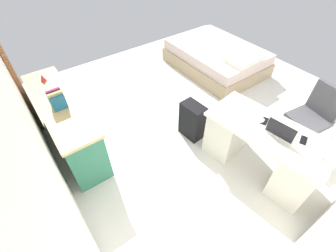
{
  "coord_description": "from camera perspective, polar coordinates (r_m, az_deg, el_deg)",
  "views": [
    {
      "loc": [
        -2.05,
        2.12,
        2.66
      ],
      "look_at": [
        -0.38,
        0.9,
        0.6
      ],
      "focal_mm": 24.89,
      "sensor_mm": 36.0,
      "label": 1
    }
  ],
  "objects": [
    {
      "name": "cell_phone_by_mouse",
      "position": [
        3.03,
        22.59,
        1.14
      ],
      "size": [
        0.11,
        0.15,
        0.01
      ],
      "primitive_type": "cube",
      "rotation": [
        0.0,
        0.0,
        0.34
      ],
      "color": "black",
      "rests_on": "desk"
    },
    {
      "name": "suitcase_black",
      "position": [
        3.46,
        5.97,
        1.32
      ],
      "size": [
        0.37,
        0.25,
        0.58
      ],
      "primitive_type": "cube",
      "rotation": [
        0.0,
        0.0,
        0.07
      ],
      "color": "black",
      "rests_on": "ground_plane"
    },
    {
      "name": "book_row",
      "position": [
        3.13,
        -25.51,
        5.76
      ],
      "size": [
        0.15,
        0.17,
        0.23
      ],
      "color": "#1C597F",
      "rests_on": "credenza"
    },
    {
      "name": "credenza",
      "position": [
        3.53,
        -23.6,
        0.5
      ],
      "size": [
        1.8,
        0.48,
        0.79
      ],
      "color": "#2D7056",
      "rests_on": "ground_plane"
    },
    {
      "name": "door_wooden",
      "position": [
        4.04,
        -34.74,
        13.0
      ],
      "size": [
        0.88,
        0.05,
        2.04
      ],
      "primitive_type": "cube",
      "color": "brown",
      "rests_on": "ground_plane"
    },
    {
      "name": "bed",
      "position": [
        5.16,
        11.77,
        16.05
      ],
      "size": [
        1.9,
        1.4,
        0.58
      ],
      "color": "tan",
      "rests_on": "ground_plane"
    },
    {
      "name": "computer_mouse",
      "position": [
        3.01,
        21.96,
        1.26
      ],
      "size": [
        0.07,
        0.11,
        0.03
      ],
      "primitive_type": "ellipsoid",
      "rotation": [
        0.0,
        0.0,
        0.14
      ],
      "color": "white",
      "rests_on": "desk"
    },
    {
      "name": "laptop",
      "position": [
        2.91,
        26.05,
        -1.2
      ],
      "size": [
        0.34,
        0.26,
        0.21
      ],
      "color": "silver",
      "rests_on": "desk"
    },
    {
      "name": "cell_phone_near_laptop",
      "position": [
        2.99,
        30.26,
        -3.01
      ],
      "size": [
        0.11,
        0.15,
        0.01
      ],
      "primitive_type": "cube",
      "rotation": [
        0.0,
        0.0,
        0.36
      ],
      "color": "black",
      "rests_on": "desk"
    },
    {
      "name": "desk_lamp",
      "position": [
        2.75,
        34.28,
        -2.32
      ],
      "size": [
        0.16,
        0.11,
        0.34
      ],
      "color": "silver",
      "rests_on": "desk"
    },
    {
      "name": "ground_plane",
      "position": [
        3.97,
        7.21,
        2.42
      ],
      "size": [
        5.55,
        5.55,
        0.0
      ],
      "primitive_type": "plane",
      "color": "silver"
    },
    {
      "name": "desk",
      "position": [
        3.19,
        21.91,
        -5.09
      ],
      "size": [
        1.52,
        0.85,
        0.73
      ],
      "color": "silver",
      "rests_on": "ground_plane"
    },
    {
      "name": "figurine_small",
      "position": [
        3.74,
        -28.38,
        10.33
      ],
      "size": [
        0.08,
        0.08,
        0.11
      ],
      "primitive_type": "cone",
      "color": "red",
      "rests_on": "credenza"
    },
    {
      "name": "wall_back",
      "position": [
        2.42,
        -33.58,
        4.62
      ],
      "size": [
        4.4,
        0.1,
        2.76
      ],
      "primitive_type": "cube",
      "color": "white",
      "rests_on": "ground_plane"
    },
    {
      "name": "office_chair",
      "position": [
        3.81,
        31.43,
        1.15
      ],
      "size": [
        0.52,
        0.52,
        0.94
      ],
      "color": "black",
      "rests_on": "ground_plane"
    }
  ]
}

